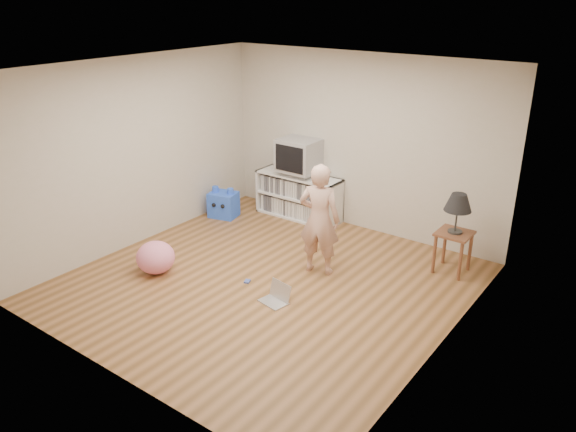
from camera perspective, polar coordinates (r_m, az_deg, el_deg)
The scene contains 13 objects.
ground at distance 7.04m, azimuth -2.21°, elevation -6.78°, with size 4.50×4.50×0.00m, color brown.
walls at distance 6.51m, azimuth -2.37°, elevation 3.29°, with size 4.52×4.52×2.60m.
ceiling at distance 6.21m, azimuth -2.57°, elevation 14.71°, with size 4.50×4.50×0.01m, color white.
media_unit at distance 8.89m, azimuth 1.18°, elevation 2.07°, with size 1.40×0.45×0.70m.
dvd_deck at distance 8.75m, azimuth 1.14°, elevation 4.41°, with size 0.45×0.35×0.07m, color gray.
crt_tv at distance 8.67m, azimuth 1.14°, elevation 6.20°, with size 0.60×0.53×0.50m.
side_table at distance 7.42m, azimuth 16.46°, elevation -2.55°, with size 0.42×0.42×0.55m.
table_lamp at distance 7.23m, azimuth 16.91°, elevation 1.24°, with size 0.34×0.34×0.52m.
person at distance 7.01m, azimuth 3.21°, elevation -0.36°, with size 0.53×0.35×1.45m, color #D5A491.
laptop at distance 6.62m, azimuth -1.15°, elevation -8.18°, with size 0.36×0.31×0.22m.
playing_cards at distance 7.06m, azimuth -4.16°, elevation -6.63°, with size 0.07×0.09×0.02m, color #4155AE.
plush_blue at distance 9.00m, azimuth -6.57°, elevation 1.20°, with size 0.49×0.43×0.49m.
plush_pink at distance 7.38m, azimuth -13.30°, elevation -4.12°, with size 0.49×0.49×0.42m, color pink.
Camera 1 is at (3.86, -4.80, 3.40)m, focal length 35.00 mm.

